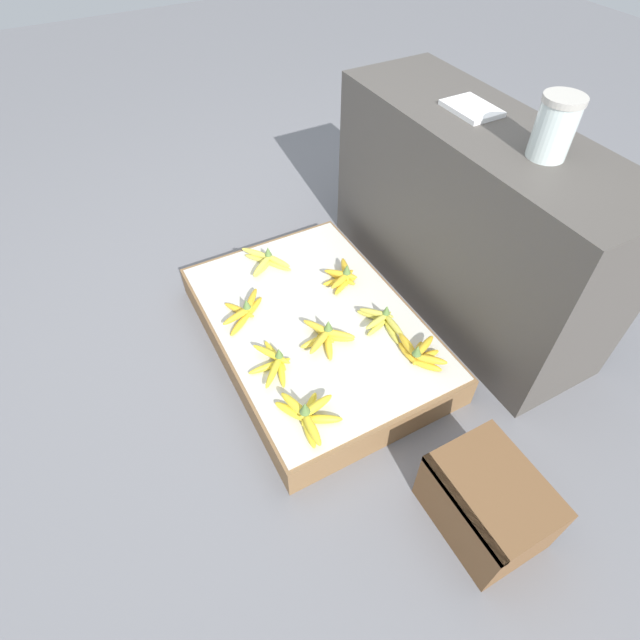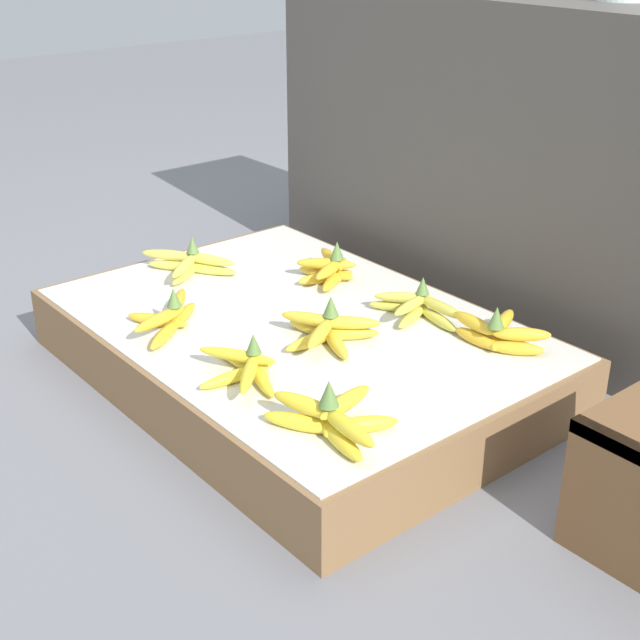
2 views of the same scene
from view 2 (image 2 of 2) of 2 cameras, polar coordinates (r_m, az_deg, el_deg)
ground_plane at (r=2.08m, az=-1.47°, el=-3.72°), size 10.00×10.00×0.00m
display_platform at (r=2.05m, az=-1.49°, el=-1.94°), size 1.12×0.78×0.15m
back_vendor_table at (r=2.40m, az=12.47°, el=10.09°), size 1.36×0.45×0.81m
banana_bunch_front_midleft at (r=2.00m, az=-9.64°, el=0.20°), size 0.20×0.22×0.10m
banana_bunch_front_midright at (r=1.77m, az=-4.79°, el=-3.01°), size 0.24×0.17×0.09m
banana_bunch_front_right at (r=1.58m, az=0.81°, el=-6.28°), size 0.25×0.20×0.11m
banana_bunch_middle_left at (r=2.29m, az=-8.35°, el=3.61°), size 0.23×0.19×0.10m
banana_bunch_middle_midright at (r=1.90m, az=0.47°, el=-0.65°), size 0.22×0.21×0.10m
banana_bunch_back_midleft at (r=2.23m, az=0.65°, el=3.29°), size 0.18×0.17×0.10m
banana_bunch_back_midright at (r=2.03m, az=6.30°, el=0.84°), size 0.24×0.14×0.09m
banana_bunch_back_right at (r=1.92m, az=11.38°, el=-0.84°), size 0.22×0.14×0.10m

